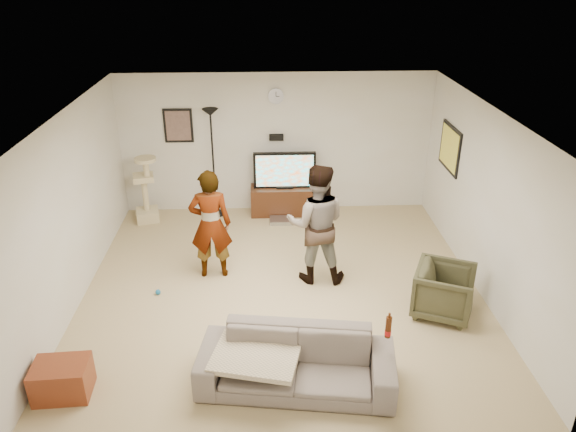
{
  "coord_description": "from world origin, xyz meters",
  "views": [
    {
      "loc": [
        -0.21,
        -6.56,
        4.23
      ],
      "look_at": [
        0.09,
        0.2,
        1.02
      ],
      "focal_mm": 34.03,
      "sensor_mm": 36.0,
      "label": 1
    }
  ],
  "objects_px": {
    "person_right": "(316,224)",
    "sofa": "(296,362)",
    "floor_lamp": "(213,164)",
    "person_left": "(211,224)",
    "armchair": "(444,291)",
    "cat_tree": "(145,189)",
    "beer_bottle": "(388,327)",
    "tv_stand": "(285,200)",
    "side_table": "(62,379)",
    "tv": "(285,170)"
  },
  "relations": [
    {
      "from": "person_right",
      "to": "sofa",
      "type": "distance_m",
      "value": 2.3
    },
    {
      "from": "sofa",
      "to": "floor_lamp",
      "type": "bearing_deg",
      "value": 113.14
    },
    {
      "from": "person_left",
      "to": "armchair",
      "type": "bearing_deg",
      "value": 157.05
    },
    {
      "from": "cat_tree",
      "to": "person_right",
      "type": "relative_size",
      "value": 0.68
    },
    {
      "from": "floor_lamp",
      "to": "person_right",
      "type": "relative_size",
      "value": 1.11
    },
    {
      "from": "sofa",
      "to": "beer_bottle",
      "type": "bearing_deg",
      "value": 8.09
    },
    {
      "from": "tv_stand",
      "to": "sofa",
      "type": "relative_size",
      "value": 0.58
    },
    {
      "from": "side_table",
      "to": "cat_tree",
      "type": "bearing_deg",
      "value": 88.8
    },
    {
      "from": "tv_stand",
      "to": "sofa",
      "type": "distance_m",
      "value": 4.46
    },
    {
      "from": "tv",
      "to": "sofa",
      "type": "bearing_deg",
      "value": -90.64
    },
    {
      "from": "beer_bottle",
      "to": "side_table",
      "type": "relative_size",
      "value": 0.43
    },
    {
      "from": "tv_stand",
      "to": "person_right",
      "type": "relative_size",
      "value": 0.7
    },
    {
      "from": "tv",
      "to": "floor_lamp",
      "type": "bearing_deg",
      "value": 179.87
    },
    {
      "from": "tv_stand",
      "to": "beer_bottle",
      "type": "xyz_separation_m",
      "value": [
        0.91,
        -4.46,
        0.48
      ]
    },
    {
      "from": "floor_lamp",
      "to": "cat_tree",
      "type": "distance_m",
      "value": 1.27
    },
    {
      "from": "floor_lamp",
      "to": "sofa",
      "type": "bearing_deg",
      "value": -74.95
    },
    {
      "from": "sofa",
      "to": "cat_tree",
      "type": "bearing_deg",
      "value": 127.43
    },
    {
      "from": "floor_lamp",
      "to": "side_table",
      "type": "xyz_separation_m",
      "value": [
        -1.29,
        -4.49,
        -0.78
      ]
    },
    {
      "from": "cat_tree",
      "to": "side_table",
      "type": "xyz_separation_m",
      "value": [
        -0.09,
        -4.29,
        -0.4
      ]
    },
    {
      "from": "tv_stand",
      "to": "sofa",
      "type": "xyz_separation_m",
      "value": [
        -0.05,
        -4.46,
        0.05
      ]
    },
    {
      "from": "tv_stand",
      "to": "person_right",
      "type": "xyz_separation_m",
      "value": [
        0.36,
        -2.27,
        0.62
      ]
    },
    {
      "from": "person_left",
      "to": "sofa",
      "type": "relative_size",
      "value": 0.78
    },
    {
      "from": "cat_tree",
      "to": "beer_bottle",
      "type": "relative_size",
      "value": 4.76
    },
    {
      "from": "floor_lamp",
      "to": "beer_bottle",
      "type": "distance_m",
      "value": 4.97
    },
    {
      "from": "floor_lamp",
      "to": "cat_tree",
      "type": "xyz_separation_m",
      "value": [
        -1.2,
        -0.2,
        -0.38
      ]
    },
    {
      "from": "floor_lamp",
      "to": "beer_bottle",
      "type": "height_order",
      "value": "floor_lamp"
    },
    {
      "from": "sofa",
      "to": "side_table",
      "type": "distance_m",
      "value": 2.49
    },
    {
      "from": "tv",
      "to": "person_left",
      "type": "relative_size",
      "value": 0.67
    },
    {
      "from": "person_right",
      "to": "beer_bottle",
      "type": "xyz_separation_m",
      "value": [
        0.56,
        -2.19,
        -0.14
      ]
    },
    {
      "from": "armchair",
      "to": "side_table",
      "type": "xyz_separation_m",
      "value": [
        -4.47,
        -1.27,
        -0.14
      ]
    },
    {
      "from": "cat_tree",
      "to": "armchair",
      "type": "distance_m",
      "value": 5.33
    },
    {
      "from": "tv",
      "to": "sofa",
      "type": "xyz_separation_m",
      "value": [
        -0.05,
        -4.46,
        -0.53
      ]
    },
    {
      "from": "cat_tree",
      "to": "side_table",
      "type": "relative_size",
      "value": 2.07
    },
    {
      "from": "sofa",
      "to": "person_left",
      "type": "bearing_deg",
      "value": 122.68
    },
    {
      "from": "person_left",
      "to": "beer_bottle",
      "type": "bearing_deg",
      "value": 127.88
    },
    {
      "from": "tv",
      "to": "floor_lamp",
      "type": "distance_m",
      "value": 1.26
    },
    {
      "from": "tv",
      "to": "beer_bottle",
      "type": "xyz_separation_m",
      "value": [
        0.91,
        -4.46,
        -0.1
      ]
    },
    {
      "from": "tv",
      "to": "person_right",
      "type": "xyz_separation_m",
      "value": [
        0.36,
        -2.27,
        0.04
      ]
    },
    {
      "from": "person_left",
      "to": "sofa",
      "type": "height_order",
      "value": "person_left"
    },
    {
      "from": "cat_tree",
      "to": "person_right",
      "type": "xyz_separation_m",
      "value": [
        2.8,
        -2.07,
        0.28
      ]
    },
    {
      "from": "floor_lamp",
      "to": "person_right",
      "type": "bearing_deg",
      "value": -54.73
    },
    {
      "from": "person_right",
      "to": "beer_bottle",
      "type": "distance_m",
      "value": 2.27
    },
    {
      "from": "cat_tree",
      "to": "sofa",
      "type": "height_order",
      "value": "cat_tree"
    },
    {
      "from": "cat_tree",
      "to": "beer_bottle",
      "type": "height_order",
      "value": "cat_tree"
    },
    {
      "from": "tv_stand",
      "to": "cat_tree",
      "type": "relative_size",
      "value": 1.02
    },
    {
      "from": "person_left",
      "to": "side_table",
      "type": "bearing_deg",
      "value": 56.57
    },
    {
      "from": "person_left",
      "to": "person_right",
      "type": "relative_size",
      "value": 0.93
    },
    {
      "from": "sofa",
      "to": "armchair",
      "type": "bearing_deg",
      "value": 40.26
    },
    {
      "from": "tv_stand",
      "to": "cat_tree",
      "type": "xyz_separation_m",
      "value": [
        -2.45,
        -0.2,
        0.34
      ]
    },
    {
      "from": "tv_stand",
      "to": "tv",
      "type": "distance_m",
      "value": 0.58
    }
  ]
}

